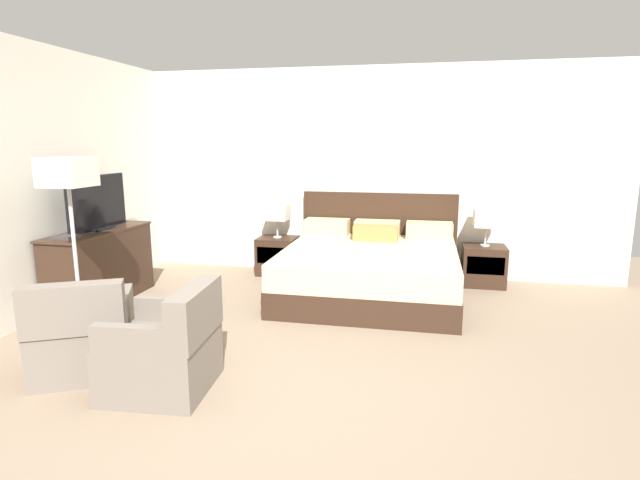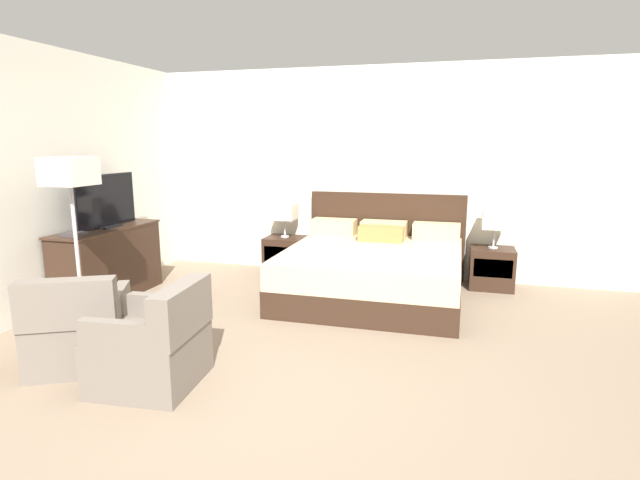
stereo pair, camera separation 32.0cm
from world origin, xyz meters
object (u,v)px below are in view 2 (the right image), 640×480
object	(u,v)px
table_lamp_left	(285,212)
armchair_companion	(155,347)
bed	(374,270)
book_red_cover	(73,234)
floor_lamp	(71,185)
dresser	(109,262)
armchair_by_window	(79,331)
table_lamp_right	(495,220)
tv	(106,202)
nightstand_left	(285,255)
nightstand_right	(492,268)

from	to	relation	value
table_lamp_left	armchair_companion	world-z (taller)	table_lamp_left
bed	armchair_companion	size ratio (longest dim) A/B	2.62
book_red_cover	floor_lamp	size ratio (longest dim) A/B	0.12
dresser	armchair_by_window	distance (m)	1.82
table_lamp_right	book_red_cover	xyz separation A→B (m)	(-4.16, -2.04, -0.01)
table_lamp_left	armchair_companion	size ratio (longest dim) A/B	0.59
table_lamp_left	bed	bearing A→B (deg)	-28.09
bed	tv	size ratio (longest dim) A/B	2.13
nightstand_left	nightstand_right	distance (m)	2.63
table_lamp_left	armchair_companion	distance (m)	3.27
tv	floor_lamp	size ratio (longest dim) A/B	0.58
tv	armchair_by_window	world-z (taller)	tv
nightstand_right	table_lamp_left	size ratio (longest dim) A/B	1.13
book_red_cover	floor_lamp	xyz separation A→B (m)	(0.53, -0.56, 0.55)
nightstand_left	floor_lamp	xyz separation A→B (m)	(-1.01, -2.60, 1.12)
nightstand_right	dresser	world-z (taller)	dresser
bed	table_lamp_left	xyz separation A→B (m)	(-1.31, 0.70, 0.52)
floor_lamp	book_red_cover	bearing A→B (deg)	133.38
nightstand_left	tv	bearing A→B (deg)	-135.27
armchair_companion	table_lamp_left	bearing A→B (deg)	92.68
table_lamp_right	book_red_cover	distance (m)	4.63
floor_lamp	nightstand_right	bearing A→B (deg)	35.58
floor_lamp	dresser	bearing A→B (deg)	117.00
table_lamp_left	table_lamp_right	distance (m)	2.63
book_red_cover	armchair_companion	size ratio (longest dim) A/B	0.26
nightstand_right	dresser	distance (m)	4.45
table_lamp_left	dresser	size ratio (longest dim) A/B	0.33
table_lamp_left	floor_lamp	bearing A→B (deg)	-111.19
table_lamp_left	book_red_cover	world-z (taller)	table_lamp_left
dresser	armchair_companion	distance (m)	2.38
table_lamp_right	armchair_by_window	xyz separation A→B (m)	(-3.23, -3.11, -0.54)
armchair_by_window	floor_lamp	bearing A→B (deg)	128.78
bed	nightstand_right	bearing A→B (deg)	28.05
table_lamp_left	tv	xyz separation A→B (m)	(-1.54, -1.52, 0.26)
dresser	floor_lamp	distance (m)	1.51
bed	table_lamp_right	bearing A→B (deg)	28.10
nightstand_left	dresser	distance (m)	2.20
bed	armchair_by_window	distance (m)	3.07
book_red_cover	tv	bearing A→B (deg)	90.32
armchair_companion	floor_lamp	world-z (taller)	floor_lamp
bed	armchair_by_window	world-z (taller)	bed
dresser	bed	bearing A→B (deg)	16.72
table_lamp_right	armchair_companion	distance (m)	4.10
armchair_companion	floor_lamp	bearing A→B (deg)	151.74
bed	table_lamp_left	distance (m)	1.58
nightstand_right	armchair_companion	size ratio (longest dim) A/B	0.67
nightstand_right	armchair_by_window	world-z (taller)	armchair_by_window
book_red_cover	armchair_by_window	distance (m)	1.51
nightstand_left	dresser	xyz separation A→B (m)	(-1.54, -1.56, 0.17)
nightstand_right	tv	bearing A→B (deg)	-159.91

